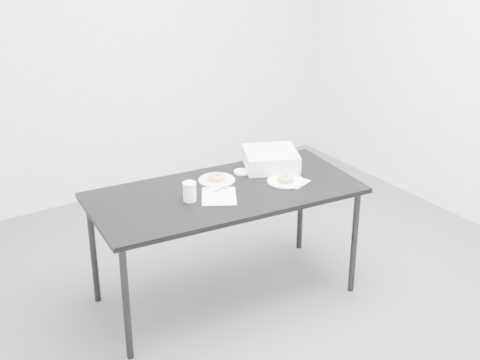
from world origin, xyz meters
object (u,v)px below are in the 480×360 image
donut_near (286,178)px  coffee_cup (190,191)px  bakery_box (271,159)px  plate_far (217,180)px  table (225,199)px  donut_far (217,177)px  scorecard (219,196)px  pen (222,188)px  plate_near (286,181)px

donut_near → coffee_cup: bearing=171.1°
bakery_box → coffee_cup: bearing=-141.7°
donut_near → plate_far: bearing=143.0°
table → donut_far: donut_far is taller
scorecard → coffee_cup: (-0.17, 0.05, 0.06)m
table → scorecard: size_ratio=6.71×
pen → bakery_box: bearing=3.6°
coffee_cup → table: bearing=0.6°
plate_far → coffee_cup: 0.33m
pen → donut_far: size_ratio=1.11×
plate_far → coffee_cup: (-0.28, -0.16, 0.05)m
scorecard → donut_near: 0.46m
donut_near → bakery_box: bearing=75.1°
plate_near → coffee_cup: (-0.63, 0.10, 0.05)m
scorecard → plate_far: 0.24m
table → scorecard: (-0.07, -0.05, 0.06)m
donut_near → coffee_cup: size_ratio=0.95×
scorecard → donut_far: donut_far is taller
pen → plate_far: bearing=59.9°
scorecard → table: bearing=64.6°
pen → donut_near: 0.41m
pen → plate_near: 0.41m
plate_near → bakery_box: bakery_box is taller
pen → plate_far: pen is taller
coffee_cup → plate_near: bearing=-8.9°
plate_near → plate_far: (-0.34, 0.26, -0.00)m
pen → plate_far: size_ratio=0.52×
plate_near → coffee_cup: 0.64m
plate_near → bakery_box: (0.07, 0.25, 0.05)m
donut_near → pen: bearing=162.1°
plate_near → table: bearing=165.3°
scorecard → pen: bearing=77.4°
plate_near → plate_far: size_ratio=1.02×
table → coffee_cup: size_ratio=14.91×
scorecard → plate_near: 0.46m
plate_near → donut_far: donut_far is taller
scorecard → bakery_box: size_ratio=0.76×
table → donut_near: 0.41m
table → donut_far: size_ratio=15.99×
donut_near → scorecard: bearing=173.4°
plate_near → donut_near: donut_near is taller
donut_far → bakery_box: 0.41m
donut_far → bakery_box: (0.41, -0.01, 0.03)m
coffee_cup → plate_far: bearing=29.5°
donut_near → plate_far: 0.43m
pen → plate_near: bearing=-30.1°
plate_far → pen: bearing=-107.9°
scorecard → bakery_box: (0.52, 0.20, 0.05)m
table → scorecard: bearing=-139.6°
donut_far → coffee_cup: coffee_cup is taller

